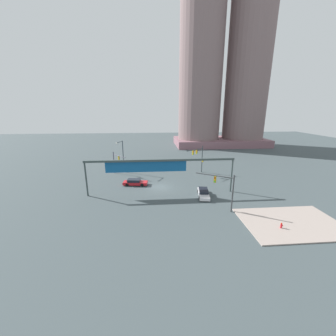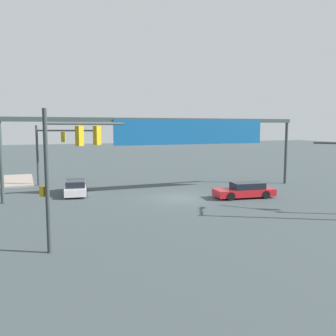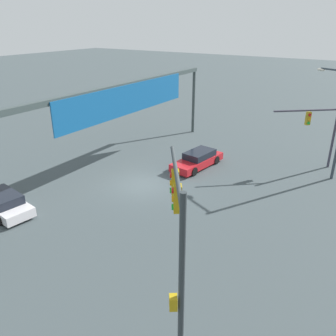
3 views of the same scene
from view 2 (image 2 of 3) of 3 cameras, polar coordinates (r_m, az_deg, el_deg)
ground_plane at (r=28.72m, az=1.82°, el=-4.78°), size 189.39×189.39×0.00m
traffic_signal_near_corner at (r=36.15m, az=-17.94°, el=3.42°), size 4.95×3.17×5.72m
traffic_signal_opposite_side at (r=17.61m, az=-15.13°, el=1.98°), size 4.59×3.14×6.40m
overhead_sign_gantry at (r=31.39m, az=1.12°, el=5.95°), size 25.93×0.43×6.32m
sedan_car_approaching at (r=29.59m, az=11.91°, el=-3.45°), size 4.94×2.32×1.21m
sedan_car_waiting_far at (r=31.39m, az=-14.21°, el=-2.94°), size 2.37×5.03×1.21m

